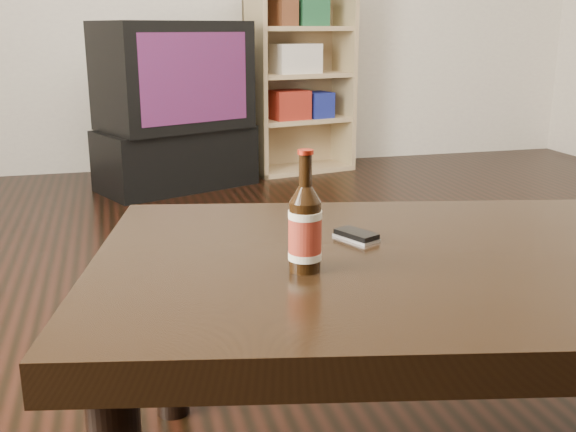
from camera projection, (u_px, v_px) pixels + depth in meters
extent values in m
cube|color=black|center=(423.00, 381.00, 1.80)|extent=(5.00, 6.00, 0.01)
cube|color=black|center=(176.00, 158.00, 3.90)|extent=(0.97, 0.74, 0.35)
cube|color=black|center=(172.00, 76.00, 3.78)|extent=(0.92, 0.77, 0.59)
cube|color=#93030B|center=(195.00, 78.00, 3.59)|extent=(0.60, 0.26, 0.47)
cube|color=tan|center=(255.00, 77.00, 4.10)|extent=(0.09, 0.30, 1.23)
cube|color=tan|center=(343.00, 74.00, 4.38)|extent=(0.09, 0.30, 1.23)
cube|color=tan|center=(300.00, 168.00, 4.40)|extent=(0.71, 0.44, 0.03)
cube|color=tan|center=(291.00, 74.00, 4.36)|extent=(0.65, 0.17, 1.23)
cube|color=tan|center=(300.00, 120.00, 4.32)|extent=(0.65, 0.40, 0.03)
cube|color=tan|center=(301.00, 75.00, 4.24)|extent=(0.65, 0.40, 0.03)
cube|color=tan|center=(301.00, 28.00, 4.16)|extent=(0.65, 0.40, 0.03)
cube|color=maroon|center=(289.00, 105.00, 4.23)|extent=(0.26, 0.23, 0.18)
cube|color=navy|center=(317.00, 105.00, 4.33)|extent=(0.19, 0.22, 0.16)
cube|color=beige|center=(295.00, 58.00, 4.18)|extent=(0.32, 0.25, 0.18)
cube|color=#1E5833|center=(309.00, 11.00, 4.14)|extent=(0.23, 0.23, 0.18)
cube|color=brown|center=(283.00, 12.00, 4.06)|extent=(0.15, 0.21, 0.16)
cube|color=black|center=(456.00, 271.00, 1.26)|extent=(1.47, 1.05, 0.07)
cylinder|color=black|center=(169.00, 330.00, 1.59)|extent=(0.09, 0.09, 0.44)
cylinder|color=black|center=(305.00, 236.00, 1.15)|extent=(0.06, 0.06, 0.12)
cylinder|color=maroon|center=(305.00, 235.00, 1.15)|extent=(0.07, 0.07, 0.08)
cylinder|color=beige|center=(305.00, 214.00, 1.14)|extent=(0.07, 0.07, 0.01)
cylinder|color=beige|center=(305.00, 255.00, 1.16)|extent=(0.07, 0.07, 0.01)
cone|color=black|center=(305.00, 194.00, 1.13)|extent=(0.06, 0.06, 0.03)
cylinder|color=black|center=(305.00, 170.00, 1.12)|extent=(0.03, 0.03, 0.05)
cylinder|color=maroon|center=(306.00, 152.00, 1.11)|extent=(0.03, 0.03, 0.01)
cube|color=#A8A8AA|center=(356.00, 238.00, 1.34)|extent=(0.08, 0.10, 0.01)
cube|color=black|center=(356.00, 235.00, 1.34)|extent=(0.08, 0.10, 0.01)
cylinder|color=#A8A8AA|center=(366.00, 235.00, 1.31)|extent=(0.02, 0.02, 0.00)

